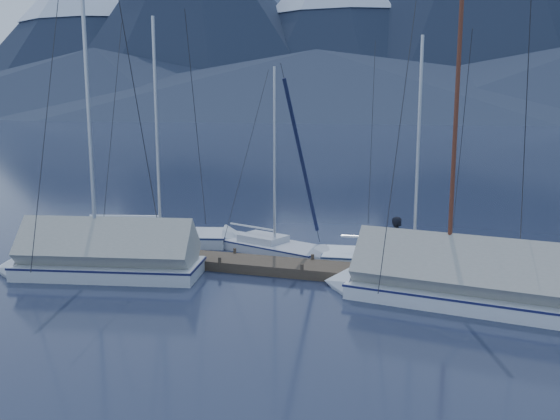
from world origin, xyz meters
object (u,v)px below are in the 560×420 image
object	(u,v)px
sailboat_open_right	(427,262)
sailboat_covered_near	(442,284)
sailboat_open_mid	(283,251)
sailboat_open_left	(173,239)
sailboat_covered_far	(93,261)
person	(397,244)

from	to	relation	value
sailboat_open_right	sailboat_covered_near	distance (m)	3.85
sailboat_open_mid	sailboat_covered_near	bearing A→B (deg)	-32.14
sailboat_open_left	sailboat_covered_far	world-z (taller)	sailboat_covered_far
person	sailboat_covered_near	bearing A→B (deg)	-148.59
sailboat_open_mid	person	bearing A→B (deg)	-26.50
sailboat_open_right	sailboat_open_mid	bearing A→B (deg)	178.61
sailboat_open_left	sailboat_open_right	distance (m)	10.54
sailboat_open_mid	person	xyz separation A→B (m)	(4.68, -2.34, 1.12)
sailboat_open_right	person	distance (m)	2.60
sailboat_covered_near	sailboat_covered_far	bearing A→B (deg)	-175.50
sailboat_open_left	sailboat_covered_far	distance (m)	5.18
sailboat_open_left	sailboat_open_right	size ratio (longest dim) A/B	1.14
sailboat_open_right	person	bearing A→B (deg)	-110.86
sailboat_open_right	sailboat_covered_far	xyz separation A→B (m)	(-10.87, -4.68, 0.35)
sailboat_open_mid	sailboat_covered_near	size ratio (longest dim) A/B	0.80
sailboat_open_left	person	bearing A→B (deg)	-15.50
sailboat_open_left	sailboat_covered_near	bearing A→B (deg)	-20.76
sailboat_covered_far	sailboat_open_mid	bearing A→B (deg)	42.01
sailboat_open_mid	sailboat_open_right	bearing A→B (deg)	-1.39
sailboat_covered_near	sailboat_open_right	bearing A→B (deg)	100.35
sailboat_covered_near	sailboat_covered_far	xyz separation A→B (m)	(-11.55, -0.91, 0.01)
sailboat_covered_near	sailboat_covered_far	distance (m)	11.59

